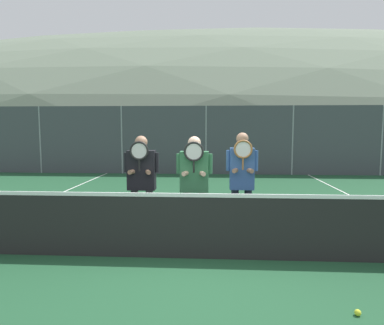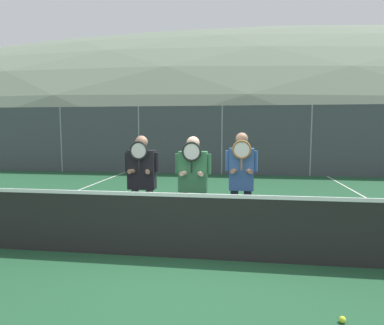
# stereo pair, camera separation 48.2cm
# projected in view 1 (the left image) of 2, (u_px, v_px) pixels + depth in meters

# --- Properties ---
(ground_plane) EXTENTS (120.00, 120.00, 0.00)m
(ground_plane) POSITION_uv_depth(u_px,v_px,m) (194.00, 258.00, 5.14)
(ground_plane) COLOR #1E4C2D
(hill_distant) EXTENTS (142.06, 78.92, 27.62)m
(hill_distant) POSITION_uv_depth(u_px,v_px,m) (211.00, 140.00, 55.82)
(hill_distant) COLOR slate
(hill_distant) RESTS_ON ground_plane
(clubhouse_building) EXTENTS (18.12, 5.50, 3.45)m
(clubhouse_building) POSITION_uv_depth(u_px,v_px,m) (179.00, 131.00, 21.67)
(clubhouse_building) COLOR beige
(clubhouse_building) RESTS_ON ground_plane
(fence_back) EXTENTS (21.64, 0.06, 2.88)m
(fence_back) POSITION_uv_depth(u_px,v_px,m) (206.00, 140.00, 14.39)
(fence_back) COLOR gray
(fence_back) RESTS_ON ground_plane
(tennis_net) EXTENTS (11.50, 0.09, 1.09)m
(tennis_net) POSITION_uv_depth(u_px,v_px,m) (194.00, 225.00, 5.09)
(tennis_net) COLOR gray
(tennis_net) RESTS_ON ground_plane
(court_line_left_sideline) EXTENTS (0.05, 16.00, 0.01)m
(court_line_left_sideline) POSITION_uv_depth(u_px,v_px,m) (26.00, 208.00, 8.37)
(court_line_left_sideline) COLOR white
(court_line_left_sideline) RESTS_ON ground_plane
(player_leftmost) EXTENTS (0.62, 0.34, 1.82)m
(player_leftmost) POSITION_uv_depth(u_px,v_px,m) (142.00, 177.00, 5.99)
(player_leftmost) COLOR #56565B
(player_leftmost) RESTS_ON ground_plane
(player_center_left) EXTENTS (0.62, 0.34, 1.81)m
(player_center_left) POSITION_uv_depth(u_px,v_px,m) (194.00, 179.00, 5.81)
(player_center_left) COLOR white
(player_center_left) RESTS_ON ground_plane
(player_center_right) EXTENTS (0.55, 0.34, 1.88)m
(player_center_right) POSITION_uv_depth(u_px,v_px,m) (242.00, 178.00, 5.88)
(player_center_right) COLOR #232838
(player_center_right) RESTS_ON ground_plane
(car_far_left) EXTENTS (4.18, 2.08, 1.83)m
(car_far_left) POSITION_uv_depth(u_px,v_px,m) (91.00, 148.00, 17.62)
(car_far_left) COLOR silver
(car_far_left) RESTS_ON ground_plane
(car_left_of_center) EXTENTS (4.44, 1.97, 1.78)m
(car_left_of_center) POSITION_uv_depth(u_px,v_px,m) (183.00, 149.00, 17.25)
(car_left_of_center) COLOR black
(car_left_of_center) RESTS_ON ground_plane
(car_center) EXTENTS (4.08, 2.08, 1.67)m
(car_center) POSITION_uv_depth(u_px,v_px,m) (277.00, 150.00, 17.29)
(car_center) COLOR #285638
(car_center) RESTS_ON ground_plane
(car_right_of_center) EXTENTS (4.24, 1.97, 1.88)m
(car_right_of_center) POSITION_uv_depth(u_px,v_px,m) (375.00, 149.00, 16.62)
(car_right_of_center) COLOR maroon
(car_right_of_center) RESTS_ON ground_plane
(tennis_ball_on_court) EXTENTS (0.07, 0.07, 0.07)m
(tennis_ball_on_court) POSITION_uv_depth(u_px,v_px,m) (358.00, 313.00, 3.57)
(tennis_ball_on_court) COLOR #CCDB33
(tennis_ball_on_court) RESTS_ON ground_plane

